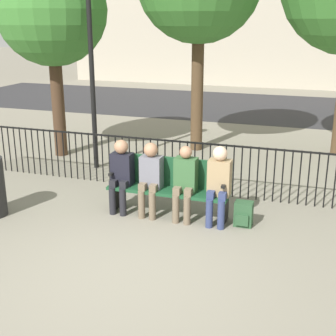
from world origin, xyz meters
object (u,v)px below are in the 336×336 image
Objects in this scene: park_bench at (170,185)px; seated_person_2 at (185,180)px; seated_person_1 at (150,175)px; lamp_post at (90,39)px; seated_person_0 at (121,172)px; backpack at (243,214)px; seated_person_3 at (219,181)px; tree_2 at (51,11)px.

park_bench is 1.64× the size of seated_person_2.
seated_person_1 is 3.42m from lamp_post.
seated_person_0 is 0.30× the size of lamp_post.
seated_person_1 is 3.09× the size of backpack.
seated_person_3 reaches higher than seated_person_1.
seated_person_1 reaches higher than seated_person_2.
seated_person_2 reaches higher than backpack.
seated_person_0 is at bearing -170.41° from park_bench.
seated_person_3 reaches higher than park_bench.
park_bench is at bearing 155.59° from seated_person_2.
seated_person_1 is at bearing -39.29° from tree_2.
tree_2 is 1.47m from lamp_post.
seated_person_1 reaches higher than backpack.
seated_person_3 is 0.64m from backpack.
park_bench is at bearing -35.58° from tree_2.
seated_person_2 is 3.78m from lamp_post.
seated_person_1 reaches higher than park_bench.
park_bench is 0.44× the size of tree_2.
seated_person_0 is 0.97× the size of seated_person_3.
park_bench reaches higher than backpack.
seated_person_2 is at bearing -177.05° from backpack.
backpack is at bearing -28.74° from tree_2.
park_bench is at bearing 25.53° from seated_person_1.
tree_2 reaches higher than seated_person_0.
backpack is 0.10× the size of lamp_post.
park_bench is 0.81m from seated_person_0.
seated_person_2 is 0.53m from seated_person_3.
seated_person_2 is 3.08× the size of backpack.
seated_person_1 is at bearing 179.97° from seated_person_2.
backpack is at bearing -29.26° from lamp_post.
park_bench is at bearing 176.01° from backpack.
seated_person_3 is (1.09, 0.00, 0.02)m from seated_person_1.
seated_person_1 is 1.00× the size of seated_person_2.
backpack is (1.21, -0.08, -0.31)m from park_bench.
tree_2 is at bearing 145.19° from seated_person_2.
backpack is 0.09× the size of tree_2.
seated_person_0 reaches higher than seated_person_1.
park_bench is 5.03m from tree_2.
backpack is 4.66m from lamp_post.
lamp_post reaches higher than seated_person_2.
seated_person_1 is 0.97× the size of seated_person_3.
seated_person_3 is at bearing -32.86° from lamp_post.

